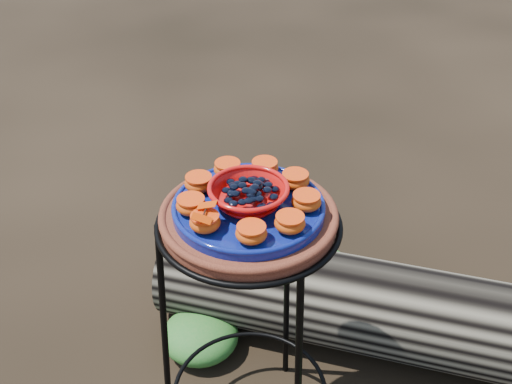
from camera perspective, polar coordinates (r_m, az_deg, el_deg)
The scene contains 18 objects.
plant_stand at distance 1.61m, azimuth -0.57°, elevation -12.79°, with size 0.44×0.44×0.70m, color black, non-canonical shape.
terracotta_saucer at distance 1.37m, azimuth -0.66°, elevation -2.35°, with size 0.38×0.38×0.03m, color #3D1410.
cobalt_plate at distance 1.35m, azimuth -0.67°, elevation -1.47°, with size 0.32×0.32×0.02m, color #0B055C.
red_bowl at distance 1.33m, azimuth -0.68°, elevation -0.32°, with size 0.16×0.16×0.04m, color red, non-canonical shape.
glass_gems at distance 1.31m, azimuth -0.69°, elevation 0.87°, with size 0.13×0.13×0.02m, color black, non-canonical shape.
orange_half_0 at distance 1.27m, azimuth -4.56°, elevation -2.71°, with size 0.06×0.06×0.03m, color #B53300.
orange_half_1 at distance 1.24m, azimuth -0.42°, elevation -3.69°, with size 0.06×0.06×0.03m, color #B53300.
orange_half_2 at distance 1.27m, azimuth 3.03°, elevation -2.78°, with size 0.06×0.06×0.03m, color #B53300.
orange_half_3 at distance 1.33m, azimuth 4.50°, elevation -0.85°, with size 0.06×0.06×0.03m, color #B53300.
orange_half_4 at distance 1.39m, azimuth 3.51°, elevation 1.06°, with size 0.06×0.06×0.03m, color #B53300.
orange_half_5 at distance 1.43m, azimuth 0.77°, elevation 2.15°, with size 0.06×0.06×0.03m, color #B53300.
orange_half_6 at distance 1.43m, azimuth -2.54°, elevation 2.05°, with size 0.06×0.06×0.03m, color #B53300.
orange_half_7 at distance 1.39m, azimuth -5.11°, elevation 0.79°, with size 0.06×0.06×0.03m, color #B53300.
orange_half_8 at distance 1.32m, azimuth -5.79°, elevation -1.18°, with size 0.06×0.06×0.03m, color #B53300.
butterfly at distance 1.26m, azimuth -4.61°, elevation -1.82°, with size 0.08×0.05×0.01m, color #CC3301, non-canonical shape.
driftwood_log at distance 2.01m, azimuth 13.80°, elevation -10.57°, with size 1.56×0.41×0.29m, color black, non-canonical shape.
foliage_left at distance 2.02m, azimuth -4.98°, elevation -12.49°, with size 0.24×0.24×0.12m, color #1B611F.
foliage_back at distance 2.18m, azimuth 4.61°, elevation -7.39°, with size 0.33×0.33×0.16m, color #1B611F.
Camera 1 is at (0.53, -0.96, 1.53)m, focal length 45.00 mm.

